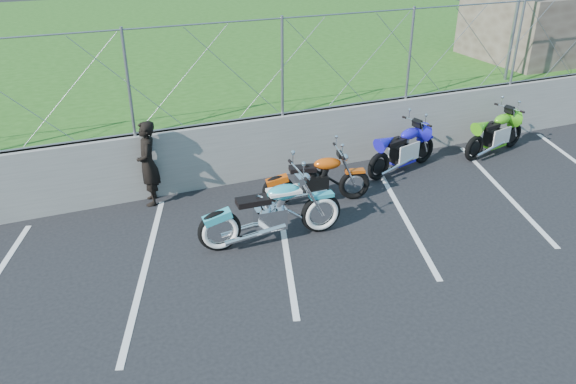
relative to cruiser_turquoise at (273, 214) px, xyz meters
name	(u,v)px	position (x,y,z in m)	size (l,w,h in m)	color
ground	(308,267)	(0.20, -0.99, -0.51)	(90.00, 90.00, 0.00)	black
retaining_wall	(238,152)	(0.20, 2.51, 0.14)	(30.00, 0.22, 1.30)	slate
grass_field	(149,52)	(0.20, 12.51, 0.14)	(30.00, 20.00, 1.30)	#214F15
stone_building	(561,23)	(10.70, 4.51, 1.69)	(5.00, 3.00, 1.80)	brown
chain_link_fence	(234,73)	(0.20, 2.51, 1.79)	(28.00, 0.03, 2.00)	gray
sign_pole	(516,18)	(7.40, 2.91, 2.29)	(0.08, 0.08, 3.00)	gray
parking_lines	(345,224)	(1.40, 0.01, -0.50)	(18.29, 4.31, 0.01)	silver
cruiser_turquoise	(273,214)	(0.00, 0.00, 0.00)	(2.55, 0.80, 1.27)	black
naked_orange	(318,181)	(1.31, 0.99, -0.06)	(2.09, 0.73, 1.06)	black
sportbike_green	(496,135)	(6.16, 1.62, -0.05)	(2.00, 0.72, 1.05)	black
sportbike_blue	(403,151)	(3.65, 1.62, -0.05)	(2.01, 0.78, 1.06)	black
person_standing	(148,163)	(-1.66, 2.21, 0.32)	(0.60, 0.40, 1.66)	black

